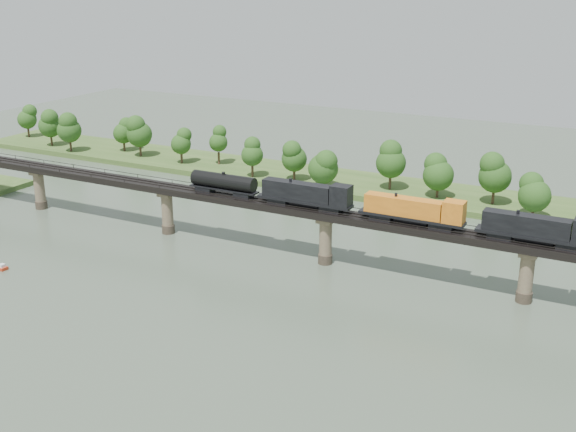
% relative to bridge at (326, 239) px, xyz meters
% --- Properties ---
extents(ground, '(400.00, 400.00, 0.00)m').
position_rel_bridge_xyz_m(ground, '(0.00, -30.00, -5.46)').
color(ground, '#3D4B3B').
rests_on(ground, ground).
extents(far_bank, '(300.00, 24.00, 1.60)m').
position_rel_bridge_xyz_m(far_bank, '(0.00, 55.00, -4.66)').
color(far_bank, '#375321').
rests_on(far_bank, ground).
extents(bridge, '(236.00, 30.00, 11.50)m').
position_rel_bridge_xyz_m(bridge, '(0.00, 0.00, 0.00)').
color(bridge, '#473A2D').
rests_on(bridge, ground).
extents(bridge_superstructure, '(220.00, 4.90, 0.75)m').
position_rel_bridge_xyz_m(bridge_superstructure, '(0.00, 0.00, 6.33)').
color(bridge_superstructure, black).
rests_on(bridge_superstructure, bridge).
extents(far_treeline, '(289.06, 17.54, 13.60)m').
position_rel_bridge_xyz_m(far_treeline, '(-8.21, 50.52, 3.37)').
color(far_treeline, '#382619').
rests_on(far_treeline, far_bank).
extents(freight_train, '(83.48, 3.25, 5.75)m').
position_rel_bridge_xyz_m(freight_train, '(10.47, 0.00, 8.78)').
color(freight_train, black).
rests_on(freight_train, bridge).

